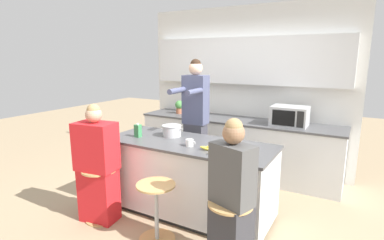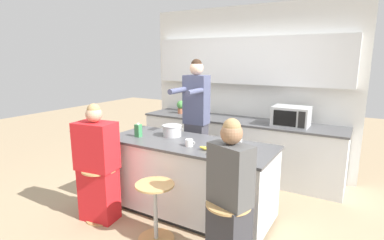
{
  "view_description": "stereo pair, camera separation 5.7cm",
  "coord_description": "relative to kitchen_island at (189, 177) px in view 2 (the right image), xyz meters",
  "views": [
    {
      "loc": [
        1.71,
        -2.93,
        1.87
      ],
      "look_at": [
        0.0,
        0.08,
        1.15
      ],
      "focal_mm": 28.0,
      "sensor_mm": 36.0,
      "label": 1
    },
    {
      "loc": [
        1.76,
        -2.9,
        1.87
      ],
      "look_at": [
        0.0,
        0.08,
        1.15
      ],
      "focal_mm": 28.0,
      "sensor_mm": 36.0,
      "label": 2
    }
  ],
  "objects": [
    {
      "name": "ground_plane",
      "position": [
        0.0,
        0.0,
        -0.45
      ],
      "size": [
        16.0,
        16.0,
        0.0
      ],
      "primitive_type": "plane",
      "color": "tan"
    },
    {
      "name": "wall_back",
      "position": [
        0.0,
        1.86,
        1.09
      ],
      "size": [
        3.52,
        0.22,
        2.7
      ],
      "color": "silver",
      "rests_on": "ground_plane"
    },
    {
      "name": "back_counter",
      "position": [
        0.0,
        1.53,
        -0.01
      ],
      "size": [
        3.27,
        0.68,
        0.9
      ],
      "color": "silver",
      "rests_on": "ground_plane"
    },
    {
      "name": "kitchen_island",
      "position": [
        0.0,
        0.0,
        0.0
      ],
      "size": [
        2.03,
        0.82,
        0.9
      ],
      "color": "black",
      "rests_on": "ground_plane"
    },
    {
      "name": "bar_stool_leftmost",
      "position": [
        -0.81,
        -0.64,
        -0.1
      ],
      "size": [
        0.4,
        0.4,
        0.62
      ],
      "color": "tan",
      "rests_on": "ground_plane"
    },
    {
      "name": "bar_stool_center",
      "position": [
        0.0,
        -0.66,
        -0.1
      ],
      "size": [
        0.4,
        0.4,
        0.62
      ],
      "color": "tan",
      "rests_on": "ground_plane"
    },
    {
      "name": "bar_stool_rightmost",
      "position": [
        0.81,
        -0.66,
        -0.1
      ],
      "size": [
        0.4,
        0.4,
        0.62
      ],
      "color": "tan",
      "rests_on": "ground_plane"
    },
    {
      "name": "person_cooking",
      "position": [
        -0.29,
        0.69,
        0.49
      ],
      "size": [
        0.35,
        0.61,
        1.86
      ],
      "rotation": [
        0.0,
        0.0,
        0.04
      ],
      "color": "#383842",
      "rests_on": "ground_plane"
    },
    {
      "name": "person_wrapped_blanket",
      "position": [
        -0.82,
        -0.66,
        0.19
      ],
      "size": [
        0.48,
        0.35,
        1.38
      ],
      "rotation": [
        0.0,
        0.0,
        0.14
      ],
      "color": "red",
      "rests_on": "ground_plane"
    },
    {
      "name": "person_seated_near",
      "position": [
        0.82,
        -0.66,
        0.18
      ],
      "size": [
        0.42,
        0.36,
        1.38
      ],
      "rotation": [
        0.0,
        0.0,
        -0.33
      ],
      "color": "#333338",
      "rests_on": "ground_plane"
    },
    {
      "name": "cooking_pot",
      "position": [
        -0.32,
        0.13,
        0.52
      ],
      "size": [
        0.33,
        0.25,
        0.14
      ],
      "color": "#B7BABC",
      "rests_on": "kitchen_island"
    },
    {
      "name": "fruit_bowl",
      "position": [
        0.47,
        0.25,
        0.48
      ],
      "size": [
        0.19,
        0.19,
        0.06
      ],
      "color": "white",
      "rests_on": "kitchen_island"
    },
    {
      "name": "coffee_cup_near",
      "position": [
        0.53,
        -0.28,
        0.49
      ],
      "size": [
        0.12,
        0.09,
        0.09
      ],
      "color": "#4C7099",
      "rests_on": "kitchen_island"
    },
    {
      "name": "coffee_cup_far",
      "position": [
        0.09,
        -0.14,
        0.48
      ],
      "size": [
        0.12,
        0.09,
        0.08
      ],
      "color": "white",
      "rests_on": "kitchen_island"
    },
    {
      "name": "banana_bunch",
      "position": [
        0.32,
        -0.17,
        0.47
      ],
      "size": [
        0.14,
        0.1,
        0.05
      ],
      "color": "yellow",
      "rests_on": "kitchen_island"
    },
    {
      "name": "juice_carton",
      "position": [
        -0.67,
        -0.11,
        0.53
      ],
      "size": [
        0.07,
        0.07,
        0.17
      ],
      "color": "#38844C",
      "rests_on": "kitchen_island"
    },
    {
      "name": "microwave",
      "position": [
        0.84,
        1.49,
        0.58
      ],
      "size": [
        0.51,
        0.39,
        0.29
      ],
      "color": "#B2B5B7",
      "rests_on": "back_counter"
    },
    {
      "name": "potted_plant",
      "position": [
        -1.09,
        1.53,
        0.57
      ],
      "size": [
        0.15,
        0.15,
        0.23
      ],
      "color": "#A86042",
      "rests_on": "back_counter"
    }
  ]
}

